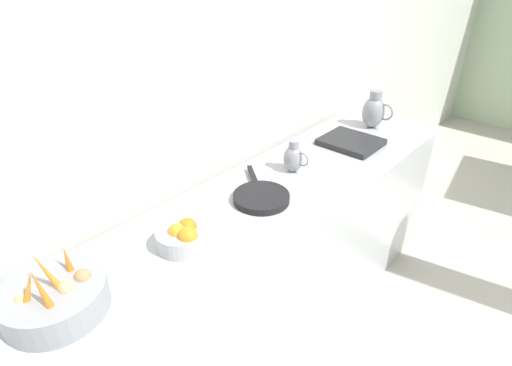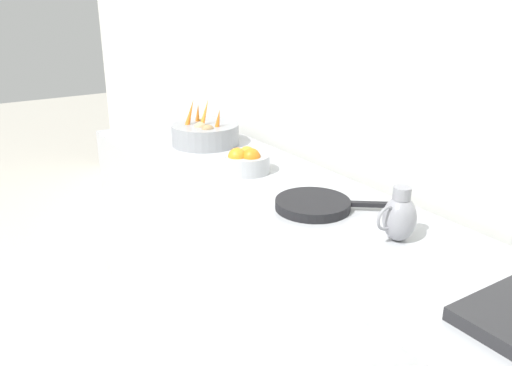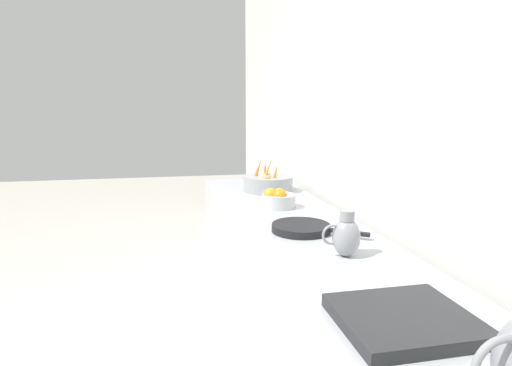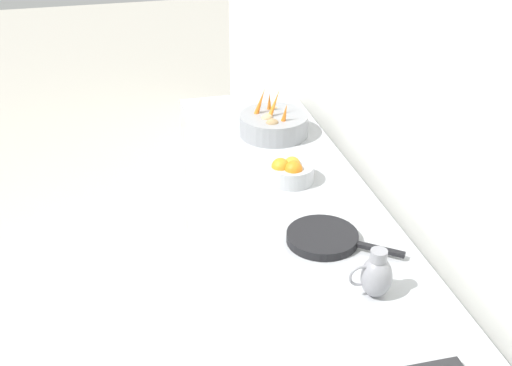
% 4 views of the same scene
% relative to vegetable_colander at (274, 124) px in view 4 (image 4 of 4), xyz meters
% --- Properties ---
extents(prep_counter, '(0.66, 2.97, 0.92)m').
position_rel_vegetable_colander_xyz_m(prep_counter, '(0.07, 0.91, -0.52)').
color(prep_counter, '#ADAFB5').
rests_on(prep_counter, ground_plane).
extents(vegetable_colander, '(0.35, 0.35, 0.24)m').
position_rel_vegetable_colander_xyz_m(vegetable_colander, '(0.00, 0.00, 0.00)').
color(vegetable_colander, gray).
rests_on(vegetable_colander, prep_counter).
extents(orange_bowl, '(0.20, 0.20, 0.12)m').
position_rel_vegetable_colander_xyz_m(orange_bowl, '(0.06, 0.50, -0.00)').
color(orange_bowl, '#ADAFB5').
rests_on(orange_bowl, prep_counter).
extents(metal_pitcher_short, '(0.15, 0.11, 0.18)m').
position_rel_vegetable_colander_xyz_m(metal_pitcher_short, '(0.00, 1.32, 0.03)').
color(metal_pitcher_short, gray).
rests_on(metal_pitcher_short, prep_counter).
extents(skillet_on_counter, '(0.40, 0.34, 0.03)m').
position_rel_vegetable_colander_xyz_m(skillet_on_counter, '(0.07, 0.98, -0.04)').
color(skillet_on_counter, black).
rests_on(skillet_on_counter, prep_counter).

